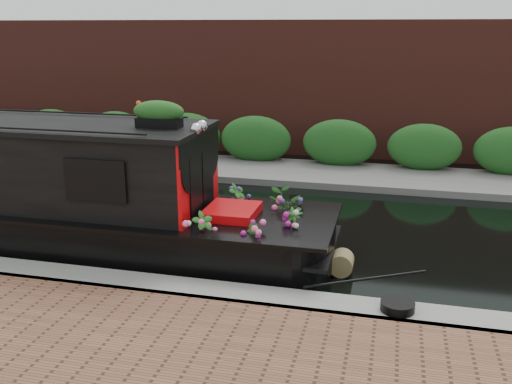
# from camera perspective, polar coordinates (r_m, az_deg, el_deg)

# --- Properties ---
(ground) EXTENTS (80.00, 80.00, 0.00)m
(ground) POSITION_cam_1_polar(r_m,az_deg,el_deg) (11.57, -5.56, -3.11)
(ground) COLOR black
(ground) RESTS_ON ground
(near_bank_coping) EXTENTS (40.00, 0.60, 0.50)m
(near_bank_coping) POSITION_cam_1_polar(r_m,az_deg,el_deg) (8.77, -12.80, -10.02)
(near_bank_coping) COLOR gray
(near_bank_coping) RESTS_ON ground
(far_bank_path) EXTENTS (40.00, 2.40, 0.34)m
(far_bank_path) POSITION_cam_1_polar(r_m,az_deg,el_deg) (15.42, -0.40, 1.93)
(far_bank_path) COLOR #61615D
(far_bank_path) RESTS_ON ground
(far_hedge) EXTENTS (40.00, 1.10, 2.80)m
(far_hedge) POSITION_cam_1_polar(r_m,az_deg,el_deg) (16.27, 0.39, 2.69)
(far_hedge) COLOR #1D4F1B
(far_hedge) RESTS_ON ground
(far_brick_wall) EXTENTS (40.00, 1.00, 8.00)m
(far_brick_wall) POSITION_cam_1_polar(r_m,az_deg,el_deg) (18.27, 1.94, 4.19)
(far_brick_wall) COLOR #55241C
(far_brick_wall) RESTS_ON ground
(rope_fender) EXTENTS (0.37, 0.38, 0.37)m
(rope_fender) POSITION_cam_1_polar(r_m,az_deg,el_deg) (9.28, 8.56, -7.02)
(rope_fender) COLOR olive
(rope_fender) RESTS_ON ground
(coiled_mooring_rope) EXTENTS (0.45, 0.45, 0.12)m
(coiled_mooring_rope) POSITION_cam_1_polar(r_m,az_deg,el_deg) (7.81, 13.97, -11.02)
(coiled_mooring_rope) COLOR black
(coiled_mooring_rope) RESTS_ON near_bank_coping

